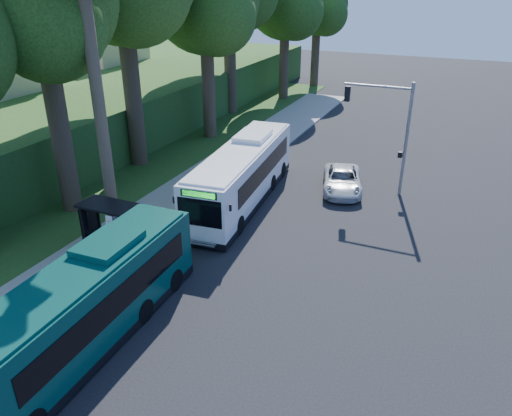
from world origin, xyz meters
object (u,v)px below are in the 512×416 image
at_px(teal_bus, 82,307).
at_px(pickup, 342,180).
at_px(white_bus, 243,173).
at_px(bus_shelter, 110,217).

bearing_deg(teal_bus, pickup, 73.32).
height_order(white_bus, teal_bus, white_bus).
distance_m(bus_shelter, white_bus, 8.71).
relative_size(white_bus, pickup, 2.48).
xyz_separation_m(white_bus, pickup, (5.12, 4.00, -1.10)).
height_order(bus_shelter, pickup, bus_shelter).
bearing_deg(white_bus, pickup, 32.19).
relative_size(bus_shelter, teal_bus, 0.27).
xyz_separation_m(white_bus, teal_bus, (0.30, -14.24, -0.08)).
relative_size(bus_shelter, white_bus, 0.25).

